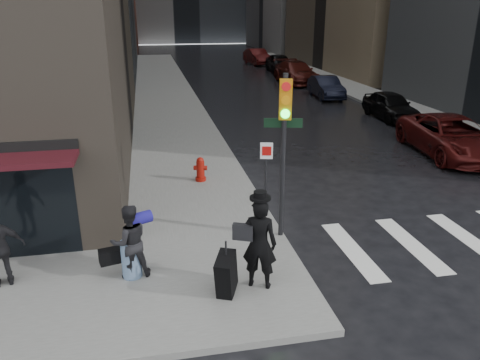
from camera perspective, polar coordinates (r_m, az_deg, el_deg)
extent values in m
plane|color=black|center=(10.28, -2.56, -13.05)|extent=(140.00, 140.00, 0.00)
cube|color=slate|center=(35.96, -9.35, 11.12)|extent=(4.00, 50.00, 0.15)
cube|color=slate|center=(38.84, 11.38, 11.66)|extent=(3.00, 50.00, 0.15)
cube|color=silver|center=(12.03, 13.55, -8.32)|extent=(0.50, 3.00, 0.01)
cube|color=silver|center=(12.74, 20.17, -7.35)|extent=(0.50, 3.00, 0.01)
cube|color=silver|center=(13.61, 25.99, -6.42)|extent=(0.50, 3.00, 0.01)
imported|color=black|center=(9.61, 2.38, -7.76)|extent=(0.85, 0.72, 1.97)
cylinder|color=black|center=(9.18, 2.47, -2.21)|extent=(0.42, 0.42, 0.05)
cylinder|color=black|center=(9.15, 2.48, -1.87)|extent=(0.26, 0.26, 0.16)
cube|color=black|center=(9.48, 0.37, -6.35)|extent=(0.44, 0.29, 0.34)
cube|color=black|center=(9.58, -1.69, -11.46)|extent=(0.60, 0.83, 1.00)
cylinder|color=black|center=(9.32, -1.73, -8.71)|extent=(0.04, 0.04, 0.46)
imported|color=black|center=(10.26, -13.30, -7.34)|extent=(0.94, 0.81, 1.67)
cube|color=black|center=(10.51, -15.44, -8.92)|extent=(0.55, 0.38, 0.31)
cylinder|color=navy|center=(10.22, -12.12, -4.60)|extent=(0.57, 0.45, 0.27)
cylinder|color=black|center=(11.40, 5.26, 2.59)|extent=(0.12, 0.12, 4.10)
cube|color=orange|center=(10.82, 5.57, 9.74)|extent=(0.32, 0.25, 0.92)
cylinder|color=red|center=(10.67, 5.65, 11.26)|extent=(0.21, 0.10, 0.20)
cylinder|color=orange|center=(10.72, 5.60, 9.64)|extent=(0.21, 0.10, 0.20)
cylinder|color=#19E533|center=(10.78, 5.54, 8.04)|extent=(0.21, 0.10, 0.20)
cylinder|color=black|center=(11.66, 3.12, -1.22)|extent=(0.06, 0.06, 2.46)
cube|color=white|center=(11.30, 3.25, 3.57)|extent=(0.30, 0.09, 0.41)
cube|color=black|center=(11.24, 5.28, 6.95)|extent=(0.90, 0.24, 0.23)
cylinder|color=#961109|center=(15.86, -4.81, 0.14)|extent=(0.36, 0.36, 0.11)
cylinder|color=#961109|center=(15.76, -4.84, 1.10)|extent=(0.27, 0.27, 0.67)
sphere|color=#961109|center=(15.65, -4.88, 2.34)|extent=(0.25, 0.25, 0.25)
cylinder|color=#961109|center=(15.73, -4.85, 1.49)|extent=(0.47, 0.26, 0.16)
imported|color=#420E0D|center=(20.72, 24.36, 4.88)|extent=(3.15, 5.85, 1.56)
imported|color=black|center=(26.61, 17.86, 8.66)|extent=(1.82, 4.27, 1.44)
imported|color=black|center=(32.02, 10.43, 11.07)|extent=(1.75, 4.33, 1.40)
imported|color=#42110D|center=(38.15, 6.85, 12.91)|extent=(2.61, 5.87, 1.67)
imported|color=black|center=(44.56, 4.84, 14.01)|extent=(2.09, 4.90, 1.65)
imported|color=#3A0C0B|center=(50.76, 2.10, 14.80)|extent=(2.18, 5.00, 1.60)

